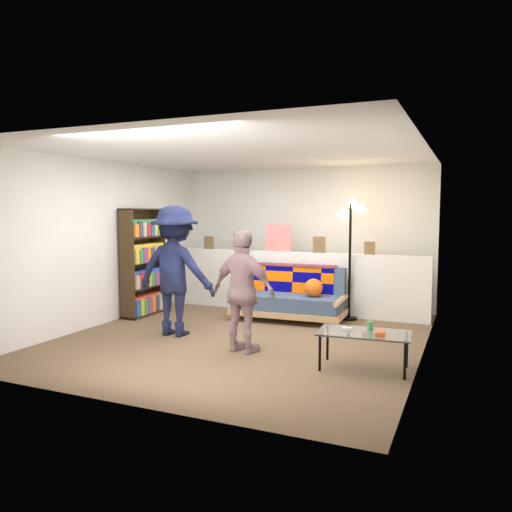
% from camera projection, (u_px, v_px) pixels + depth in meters
% --- Properties ---
extents(ground, '(5.00, 5.00, 0.00)m').
position_uv_depth(ground, '(244.00, 337.00, 6.62)').
color(ground, brown).
rests_on(ground, ground).
extents(room_shell, '(4.60, 5.05, 2.45)m').
position_uv_depth(room_shell, '(258.00, 211.00, 6.90)').
color(room_shell, silver).
rests_on(room_shell, ground).
extents(half_wall_ledge, '(4.45, 0.15, 1.00)m').
position_uv_depth(half_wall_ledge, '(290.00, 282.00, 8.22)').
color(half_wall_ledge, silver).
rests_on(half_wall_ledge, ground).
extents(ledge_decor, '(2.97, 0.02, 0.45)m').
position_uv_depth(ledge_decor, '(277.00, 241.00, 8.23)').
color(ledge_decor, brown).
rests_on(ledge_decor, half_wall_ledge).
extents(futon_sofa, '(1.74, 0.90, 0.73)m').
position_uv_depth(futon_sofa, '(290.00, 297.00, 7.67)').
color(futon_sofa, tan).
rests_on(futon_sofa, ground).
extents(bookshelf, '(0.28, 0.85, 1.71)m').
position_uv_depth(bookshelf, '(143.00, 266.00, 7.97)').
color(bookshelf, '#301E10').
rests_on(bookshelf, ground).
extents(coffee_table, '(0.99, 0.59, 0.50)m').
position_uv_depth(coffee_table, '(365.00, 335.00, 5.26)').
color(coffee_table, black).
rests_on(coffee_table, ground).
extents(floor_lamp, '(0.43, 0.35, 1.85)m').
position_uv_depth(floor_lamp, '(351.00, 234.00, 7.61)').
color(floor_lamp, black).
rests_on(floor_lamp, ground).
extents(person_left, '(1.14, 0.68, 1.74)m').
position_uv_depth(person_left, '(175.00, 271.00, 6.69)').
color(person_left, black).
rests_on(person_left, ground).
extents(person_right, '(0.91, 0.52, 1.46)m').
position_uv_depth(person_right, '(243.00, 291.00, 5.86)').
color(person_right, '#C9828F').
rests_on(person_right, ground).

